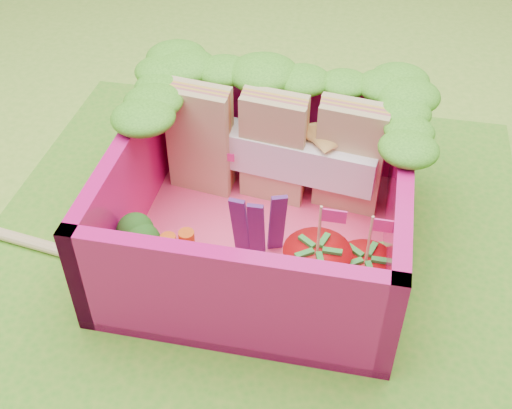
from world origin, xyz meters
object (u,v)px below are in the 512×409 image
object	(u,v)px
sandwich_stack	(275,148)
strawberry_right	(363,279)
broccoli	(138,240)
chopsticks	(35,243)
bento_box	(260,201)
strawberry_left	(315,274)

from	to	relation	value
sandwich_stack	strawberry_right	world-z (taller)	sandwich_stack
broccoli	chopsticks	bearing A→B (deg)	172.43
sandwich_stack	bento_box	bearing A→B (deg)	-91.04
broccoli	bento_box	bearing A→B (deg)	32.78
sandwich_stack	strawberry_right	distance (m)	0.82
broccoli	chopsticks	size ratio (longest dim) A/B	0.15
bento_box	strawberry_right	world-z (taller)	bento_box
strawberry_left	strawberry_right	xyz separation A→B (m)	(0.20, 0.02, -0.02)
strawberry_right	chopsticks	bearing A→B (deg)	177.57
strawberry_right	chopsticks	world-z (taller)	strawberry_right
strawberry_right	broccoli	bearing A→B (deg)	-179.41
strawberry_right	chopsticks	distance (m)	1.56
strawberry_right	chopsticks	xyz separation A→B (m)	(-1.55, 0.07, -0.16)
bento_box	strawberry_right	distance (m)	0.59
strawberry_right	strawberry_left	bearing A→B (deg)	-173.13
strawberry_left	strawberry_right	distance (m)	0.20
bento_box	broccoli	size ratio (longest dim) A/B	3.94
bento_box	sandwich_stack	world-z (taller)	sandwich_stack
bento_box	sandwich_stack	distance (m)	0.34
bento_box	sandwich_stack	xyz separation A→B (m)	(0.01, 0.34, 0.05)
bento_box	broccoli	bearing A→B (deg)	-147.22
broccoli	strawberry_right	world-z (taller)	strawberry_right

